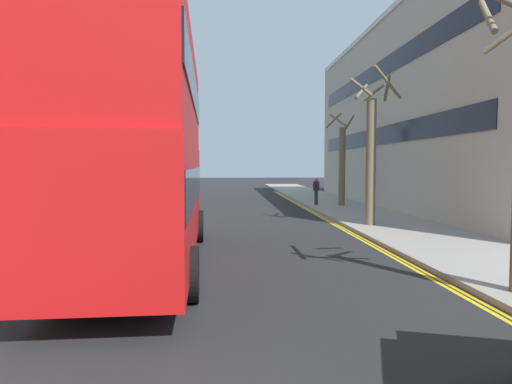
% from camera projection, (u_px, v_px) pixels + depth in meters
% --- Properties ---
extents(sidewalk_right, '(4.00, 80.00, 0.14)m').
position_uv_depth(sidewalk_right, '(400.00, 228.00, 17.96)').
color(sidewalk_right, gray).
rests_on(sidewalk_right, ground).
extents(sidewalk_left, '(4.00, 80.00, 0.14)m').
position_uv_depth(sidewalk_left, '(61.00, 231.00, 17.12)').
color(sidewalk_left, gray).
rests_on(sidewalk_left, ground).
extents(kerb_line_outer, '(0.10, 56.00, 0.01)m').
position_uv_depth(kerb_line_outer, '(363.00, 238.00, 15.84)').
color(kerb_line_outer, yellow).
rests_on(kerb_line_outer, ground).
extents(kerb_line_inner, '(0.10, 56.00, 0.01)m').
position_uv_depth(kerb_line_inner, '(358.00, 238.00, 15.83)').
color(kerb_line_inner, yellow).
rests_on(kerb_line_inner, ground).
extents(double_decker_bus_away, '(3.09, 10.89, 5.64)m').
position_uv_depth(double_decker_bus_away, '(145.00, 145.00, 11.51)').
color(double_decker_bus_away, red).
rests_on(double_decker_bus_away, ground).
extents(pedestrian_far, '(0.34, 0.22, 1.62)m').
position_uv_depth(pedestrian_far, '(316.00, 191.00, 27.56)').
color(pedestrian_far, '#2D2D38').
rests_on(pedestrian_far, sidewalk_right).
extents(street_tree_mid, '(1.61, 1.81, 5.58)m').
position_uv_depth(street_tree_mid, '(342.00, 163.00, 27.13)').
color(street_tree_mid, '#6B6047').
rests_on(street_tree_mid, sidewalk_right).
extents(street_tree_far, '(1.95, 1.84, 6.13)m').
position_uv_depth(street_tree_far, '(371.00, 154.00, 18.24)').
color(street_tree_far, '#6B6047').
rests_on(street_tree_far, sidewalk_right).
extents(townhouse_terrace_right, '(10.08, 28.00, 11.06)m').
position_uv_depth(townhouse_terrace_right, '(457.00, 115.00, 27.39)').
color(townhouse_terrace_right, '#B2A893').
rests_on(townhouse_terrace_right, ground).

